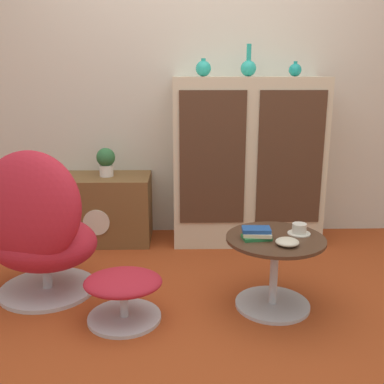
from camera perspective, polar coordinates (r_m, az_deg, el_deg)
name	(u,v)px	position (r m, az deg, el deg)	size (l,w,h in m)	color
ground_plane	(203,311)	(2.55, 1.40, -14.82)	(12.00, 12.00, 0.00)	#9E3D19
wall_back	(196,67)	(3.54, 0.50, 15.55)	(6.40, 0.06, 2.60)	beige
sideboard	(247,161)	(3.39, 6.98, 3.89)	(1.10, 0.43, 1.23)	beige
tv_console	(101,209)	(3.51, -11.47, -2.07)	(0.75, 0.43, 0.51)	brown
egg_chair	(37,228)	(2.68, -19.10, -4.35)	(0.76, 0.72, 0.89)	#B7B7BC
ottoman	(123,289)	(2.41, -8.72, -12.12)	(0.41, 0.39, 0.26)	#B7B7BC
coffee_table	(274,266)	(2.52, 10.40, -9.25)	(0.53, 0.53, 0.41)	#B7B7BC
vase_leftmost	(203,68)	(3.30, 1.45, 15.42)	(0.11, 0.11, 0.12)	teal
vase_inner_left	(248,67)	(3.34, 7.18, 15.47)	(0.11, 0.11, 0.22)	teal
vase_inner_right	(295,70)	(3.40, 12.96, 14.88)	(0.09, 0.09, 0.11)	teal
potted_plant	(106,161)	(3.41, -10.88, 3.94)	(0.14, 0.14, 0.21)	silver
teacup	(299,230)	(2.53, 13.45, -4.68)	(0.12, 0.12, 0.06)	silver
book_stack	(257,233)	(2.41, 8.22, -5.23)	(0.16, 0.12, 0.06)	#237038
bowl	(287,242)	(2.35, 12.01, -6.22)	(0.12, 0.12, 0.04)	beige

